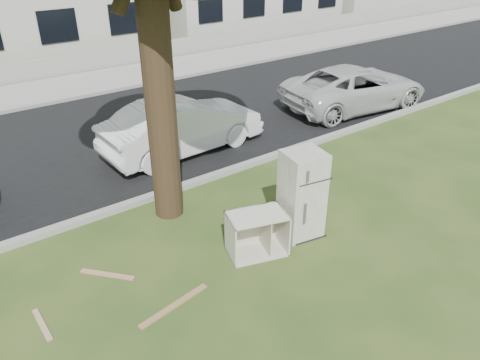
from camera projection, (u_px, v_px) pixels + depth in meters
ground at (240, 250)px, 8.16m from camera, size 120.00×120.00×0.00m
road at (106, 138)px, 12.39m from camera, size 120.00×7.00×0.01m
kerb_near at (171, 193)px, 9.89m from camera, size 120.00×0.18×0.12m
kerb_far at (63, 102)px, 14.90m from camera, size 120.00×0.18×0.12m
sidewalk at (49, 90)px, 15.92m from camera, size 120.00×2.80×0.01m
low_wall at (34, 70)px, 16.89m from camera, size 120.00×0.15×0.70m
fridge at (302, 195)px, 8.22m from camera, size 0.77×0.73×1.63m
cabinet at (257, 234)px, 7.92m from camera, size 1.12×0.87×0.76m
plank_a at (174, 305)px, 6.95m from camera, size 1.24×0.30×0.02m
plank_b at (107, 274)px, 7.57m from camera, size 0.68×0.76×0.02m
plank_c at (42, 325)px, 6.62m from camera, size 0.09×0.72×0.02m
car_center at (183, 126)px, 11.40m from camera, size 4.11×1.60×1.33m
car_right at (355, 87)px, 14.16m from camera, size 4.84×2.72×1.28m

